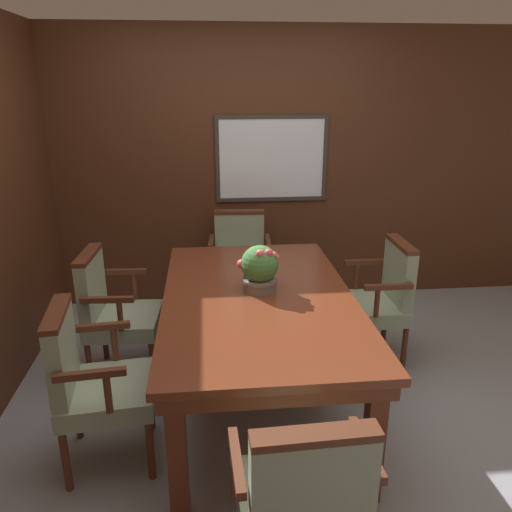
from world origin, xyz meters
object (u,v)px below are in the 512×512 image
(chair_left_near, at_px, (92,379))
(chair_left_far, at_px, (113,309))
(chair_right_far, at_px, (380,296))
(chair_head_far, at_px, (240,259))
(potted_plant, at_px, (260,268))
(chair_head_near, at_px, (303,500))
(dining_table, at_px, (258,309))

(chair_left_near, xyz_separation_m, chair_left_far, (-0.03, 0.87, 0.00))
(chair_left_near, bearing_deg, chair_left_far, -3.33)
(chair_right_far, bearing_deg, chair_head_far, -132.68)
(chair_head_far, xyz_separation_m, potted_plant, (0.04, -1.26, 0.39))
(chair_head_far, relative_size, chair_left_far, 1.00)
(chair_head_far, bearing_deg, chair_left_far, -132.29)
(chair_head_near, bearing_deg, chair_left_near, -45.28)
(potted_plant, bearing_deg, dining_table, -101.29)
(chair_left_far, bearing_deg, chair_head_far, -42.56)
(dining_table, bearing_deg, potted_plant, 78.71)
(dining_table, distance_m, chair_head_near, 1.35)
(chair_head_near, distance_m, chair_left_far, 2.03)
(chair_head_far, xyz_separation_m, chair_head_near, (0.05, -2.68, 0.00))
(chair_head_far, bearing_deg, potted_plant, -84.70)
(chair_left_near, bearing_deg, chair_right_far, -70.15)
(chair_left_near, relative_size, chair_right_far, 1.00)
(dining_table, relative_size, chair_head_far, 2.10)
(chair_head_far, bearing_deg, chair_left_near, -113.47)
(chair_head_far, xyz_separation_m, chair_left_far, (-0.94, -0.92, 0.00))
(chair_head_near, bearing_deg, chair_right_far, -118.95)
(dining_table, xyz_separation_m, chair_head_near, (0.03, -1.34, -0.16))
(chair_left_near, xyz_separation_m, potted_plant, (0.95, 0.52, 0.39))
(dining_table, distance_m, chair_head_far, 1.35)
(potted_plant, bearing_deg, chair_left_far, 160.70)
(chair_head_far, relative_size, chair_right_far, 1.00)
(dining_table, height_order, chair_right_far, chair_right_far)
(chair_head_near, xyz_separation_m, chair_right_far, (0.91, 1.79, 0.00))
(chair_head_near, xyz_separation_m, potted_plant, (-0.01, 1.42, 0.39))
(chair_head_far, distance_m, chair_left_near, 2.00)
(chair_left_near, height_order, chair_right_far, same)
(dining_table, bearing_deg, chair_right_far, 25.55)
(chair_left_near, bearing_deg, chair_head_far, -32.57)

